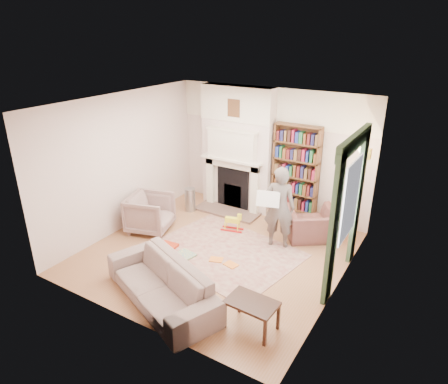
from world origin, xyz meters
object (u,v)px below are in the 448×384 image
Objects in this scene: sofa at (161,283)px; rocking_horse at (232,222)px; man_reading at (279,207)px; coffee_table at (252,315)px; armchair_reading at (311,224)px; bookcase at (296,168)px; paraffin_heater at (190,200)px; armchair_left at (150,213)px.

rocking_horse is (-0.24, 2.56, -0.12)m from sofa.
man_reading is at bearing 94.01° from sofa.
coffee_table reaches higher than rocking_horse.
sofa reaches higher than coffee_table.
sofa is (-1.27, -3.11, 0.01)m from armchair_reading.
bookcase is 3.36× the size of paraffin_heater.
coffee_table is (0.65, -2.33, -0.58)m from man_reading.
man_reading is 1.22m from rocking_horse.
bookcase is 3.21m from armchair_left.
man_reading is 2.31× the size of coffee_table.
coffee_table is at bearing 89.70° from man_reading.
bookcase is at bearing 102.94° from sofa.
sofa is 3.13× the size of coffee_table.
armchair_reading is at bearing -45.66° from bookcase.
sofa is 4.79× the size of rocking_horse.
sofa is at bearing -151.63° from armchair_left.
armchair_left is at bearing 1.62° from man_reading.
man_reading reaches higher than armchair_left.
man_reading is at bearing -89.12° from armchair_left.
sofa is (-0.61, -3.78, -0.85)m from bookcase.
armchair_left reaches higher than sofa.
man_reading is 3.54× the size of rocking_horse.
armchair_left is (-2.98, -1.40, 0.08)m from armchair_reading.
coffee_table is 1.27× the size of paraffin_heater.
rocking_horse is at bearing -124.88° from bookcase.
paraffin_heater is at bearing 140.36° from sofa.
armchair_left is at bearing -164.23° from rocking_horse.
armchair_reading reaches higher than coffee_table.
armchair_left is at bearing -138.25° from bookcase.
bookcase is 3.82m from coffee_table.
coffee_table is (0.20, -2.93, -0.09)m from armchair_reading.
man_reading is at bearing -9.70° from paraffin_heater.
armchair_left is 0.39× the size of sofa.
bookcase is 1.28m from armchair_reading.
bookcase reaches higher than armchair_reading.
sofa is 3.99× the size of paraffin_heater.
coffee_table is 2.93m from rocking_horse.
coffee_table is at bearing 58.42° from armchair_reading.
armchair_left is 3.53m from coffee_table.
armchair_reading is at bearing -142.74° from man_reading.
armchair_left is 1.22× the size of coffee_table.
sofa is 2.58m from rocking_horse.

